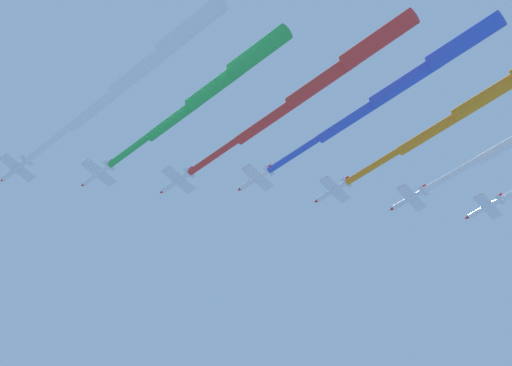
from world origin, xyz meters
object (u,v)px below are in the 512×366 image
jet_port_inner (215,86)px  jet_starboard_inner (323,80)px  jet_port_mid (407,80)px  jet_starboard_mid (490,94)px  jet_lead (142,68)px

jet_port_inner → jet_starboard_inner: (21.80, 1.81, -0.25)m
jet_port_inner → jet_port_mid: (38.85, 6.79, 2.63)m
jet_port_inner → jet_starboard_mid: bearing=11.7°
jet_port_mid → jet_starboard_mid: jet_port_mid is taller
jet_starboard_inner → jet_starboard_mid: size_ratio=1.02×
jet_starboard_inner → jet_starboard_mid: jet_starboard_mid is taller
jet_lead → jet_starboard_inner: jet_starboard_inner is taller
jet_lead → jet_port_inner: bearing=28.4°
jet_port_inner → jet_starboard_mid: (55.40, 11.52, 0.79)m
jet_port_inner → jet_starboard_inner: 21.87m
jet_lead → jet_starboard_mid: 71.06m
jet_lead → jet_port_inner: size_ratio=1.12×
jet_port_mid → jet_lead: bearing=-165.0°
jet_lead → jet_port_mid: size_ratio=0.98×
jet_port_inner → jet_starboard_mid: 56.59m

